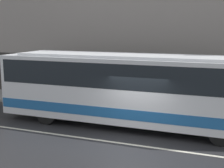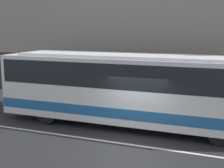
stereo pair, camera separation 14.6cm
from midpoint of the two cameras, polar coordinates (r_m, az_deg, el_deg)
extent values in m
plane|color=#262628|center=(12.40, 3.52, -10.99)|extent=(60.00, 60.00, 0.00)
cube|color=gray|center=(17.24, 8.98, -4.70)|extent=(60.00, 2.55, 0.17)
cube|color=#2D2B28|center=(18.17, 9.96, 0.29)|extent=(60.00, 0.06, 2.80)
cube|color=beige|center=(12.40, 3.52, -10.97)|extent=(54.00, 0.14, 0.01)
cube|color=silver|center=(14.29, 2.67, -0.73)|extent=(11.81, 2.59, 2.84)
cube|color=#1E5999|center=(14.48, 2.64, -4.11)|extent=(11.75, 2.61, 0.45)
cube|color=black|center=(14.18, 2.69, 2.06)|extent=(11.46, 2.61, 1.08)
cube|color=silver|center=(14.09, 2.72, 5.20)|extent=(10.04, 2.20, 0.12)
cylinder|color=black|center=(12.79, 19.66, -8.54)|extent=(1.00, 0.28, 1.00)
cylinder|color=black|center=(14.96, 19.98, -5.85)|extent=(1.00, 0.28, 1.00)
cylinder|color=black|center=(15.09, -11.56, -5.29)|extent=(1.00, 0.28, 1.00)
cylinder|color=black|center=(16.97, -7.40, -3.44)|extent=(1.00, 0.28, 1.00)
cylinder|color=#1E5933|center=(17.19, 6.70, -2.18)|extent=(0.36, 0.36, 1.29)
sphere|color=tan|center=(17.04, 6.75, 0.34)|extent=(0.24, 0.24, 0.24)
camera|label=1|loc=(0.07, -89.71, 0.05)|focal=50.00mm
camera|label=2|loc=(0.07, 90.29, -0.05)|focal=50.00mm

